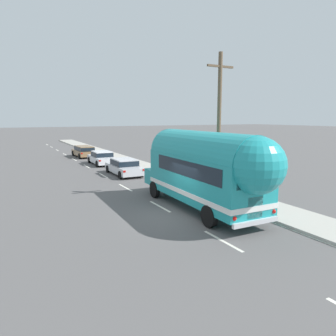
{
  "coord_description": "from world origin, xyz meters",
  "views": [
    {
      "loc": [
        -7.48,
        -12.97,
        4.83
      ],
      "look_at": [
        1.78,
        4.21,
        1.66
      ],
      "focal_mm": 33.57,
      "sensor_mm": 36.0,
      "label": 1
    }
  ],
  "objects_px": {
    "utility_pole": "(219,124)",
    "car_lead": "(124,166)",
    "car_second": "(102,157)",
    "painted_bus": "(207,168)",
    "car_third": "(84,151)"
  },
  "relations": [
    {
      "from": "car_second",
      "to": "painted_bus",
      "type": "bearing_deg",
      "value": -90.21
    },
    {
      "from": "utility_pole",
      "to": "painted_bus",
      "type": "xyz_separation_m",
      "value": [
        -2.35,
        -2.19,
        -2.12
      ]
    },
    {
      "from": "car_second",
      "to": "utility_pole",
      "type": "bearing_deg",
      "value": -82.14
    },
    {
      "from": "painted_bus",
      "to": "car_lead",
      "type": "bearing_deg",
      "value": 90.07
    },
    {
      "from": "utility_pole",
      "to": "painted_bus",
      "type": "height_order",
      "value": "utility_pole"
    },
    {
      "from": "painted_bus",
      "to": "car_third",
      "type": "height_order",
      "value": "painted_bus"
    },
    {
      "from": "painted_bus",
      "to": "car_third",
      "type": "distance_m",
      "value": 25.62
    },
    {
      "from": "car_third",
      "to": "utility_pole",
      "type": "bearing_deg",
      "value": -83.93
    },
    {
      "from": "utility_pole",
      "to": "car_third",
      "type": "relative_size",
      "value": 1.81
    },
    {
      "from": "painted_bus",
      "to": "car_second",
      "type": "xyz_separation_m",
      "value": [
        0.07,
        18.7,
        -1.56
      ]
    },
    {
      "from": "car_second",
      "to": "car_third",
      "type": "bearing_deg",
      "value": 91.74
    },
    {
      "from": "car_second",
      "to": "car_third",
      "type": "relative_size",
      "value": 0.99
    },
    {
      "from": "utility_pole",
      "to": "car_lead",
      "type": "relative_size",
      "value": 1.79
    },
    {
      "from": "painted_bus",
      "to": "car_third",
      "type": "relative_size",
      "value": 2.21
    },
    {
      "from": "utility_pole",
      "to": "car_second",
      "type": "relative_size",
      "value": 1.84
    }
  ]
}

